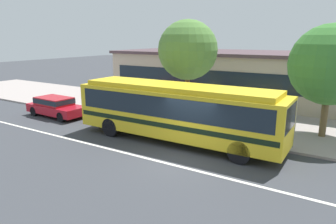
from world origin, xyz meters
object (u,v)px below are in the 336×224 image
(pedestrian_walking_along_curb, at_px, (155,105))
(pedestrian_waiting_near_sign, at_px, (163,103))
(sedan_behind_bus, at_px, (56,106))
(street_tree_near_stop, at_px, (188,50))
(pedestrian_standing_by_tree, at_px, (237,116))
(street_tree_mid_block, at_px, (330,65))
(bus_stop_sign, at_px, (296,115))
(transit_bus, at_px, (177,109))

(pedestrian_walking_along_curb, bearing_deg, pedestrian_waiting_near_sign, 82.91)
(sedan_behind_bus, xyz_separation_m, pedestrian_waiting_near_sign, (6.48, 3.26, 0.33))
(street_tree_near_stop, bearing_deg, sedan_behind_bus, -148.33)
(pedestrian_standing_by_tree, distance_m, street_tree_mid_block, 5.23)
(sedan_behind_bus, xyz_separation_m, pedestrian_walking_along_curb, (6.38, 2.50, 0.36))
(bus_stop_sign, bearing_deg, pedestrian_waiting_near_sign, 169.55)
(bus_stop_sign, height_order, street_tree_near_stop, street_tree_near_stop)
(pedestrian_waiting_near_sign, distance_m, street_tree_mid_block, 9.77)
(pedestrian_walking_along_curb, relative_size, pedestrian_standing_by_tree, 1.00)
(transit_bus, height_order, street_tree_near_stop, street_tree_near_stop)
(pedestrian_walking_along_curb, bearing_deg, street_tree_near_stop, 62.16)
(transit_bus, xyz_separation_m, street_tree_mid_block, (6.23, 4.53, 2.15))
(sedan_behind_bus, relative_size, street_tree_mid_block, 0.76)
(bus_stop_sign, xyz_separation_m, street_tree_near_stop, (-7.29, 2.90, 2.71))
(bus_stop_sign, bearing_deg, street_tree_near_stop, 158.30)
(pedestrian_standing_by_tree, relative_size, bus_stop_sign, 0.68)
(pedestrian_walking_along_curb, xyz_separation_m, street_tree_mid_block, (9.39, 1.86, 2.77))
(pedestrian_walking_along_curb, xyz_separation_m, pedestrian_standing_by_tree, (5.38, -0.04, 0.00))
(street_tree_mid_block, bearing_deg, pedestrian_walking_along_curb, -168.82)
(sedan_behind_bus, height_order, street_tree_mid_block, street_tree_mid_block)
(bus_stop_sign, height_order, street_tree_mid_block, street_tree_mid_block)
(pedestrian_walking_along_curb, bearing_deg, pedestrian_standing_by_tree, -0.39)
(transit_bus, height_order, sedan_behind_bus, transit_bus)
(sedan_behind_bus, height_order, bus_stop_sign, bus_stop_sign)
(pedestrian_waiting_near_sign, bearing_deg, sedan_behind_bus, -153.26)
(sedan_behind_bus, relative_size, pedestrian_walking_along_curb, 2.64)
(transit_bus, distance_m, pedestrian_standing_by_tree, 3.50)
(transit_bus, xyz_separation_m, bus_stop_sign, (5.26, 1.91, -0.02))
(pedestrian_walking_along_curb, xyz_separation_m, bus_stop_sign, (8.42, -0.77, 0.60))
(sedan_behind_bus, height_order, pedestrian_waiting_near_sign, pedestrian_waiting_near_sign)
(sedan_behind_bus, xyz_separation_m, street_tree_near_stop, (7.51, 4.63, 3.67))
(pedestrian_walking_along_curb, distance_m, street_tree_mid_block, 9.97)
(pedestrian_walking_along_curb, distance_m, pedestrian_standing_by_tree, 5.38)
(pedestrian_waiting_near_sign, relative_size, pedestrian_standing_by_tree, 0.97)
(pedestrian_walking_along_curb, bearing_deg, transit_bus, -40.21)
(pedestrian_waiting_near_sign, xyz_separation_m, pedestrian_walking_along_curb, (-0.10, -0.77, 0.02))
(pedestrian_waiting_near_sign, distance_m, pedestrian_standing_by_tree, 5.35)
(street_tree_near_stop, bearing_deg, street_tree_mid_block, -1.93)
(transit_bus, height_order, pedestrian_standing_by_tree, transit_bus)
(pedestrian_standing_by_tree, bearing_deg, bus_stop_sign, -13.55)
(pedestrian_standing_by_tree, bearing_deg, pedestrian_walking_along_curb, 179.61)
(sedan_behind_bus, distance_m, bus_stop_sign, 14.93)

